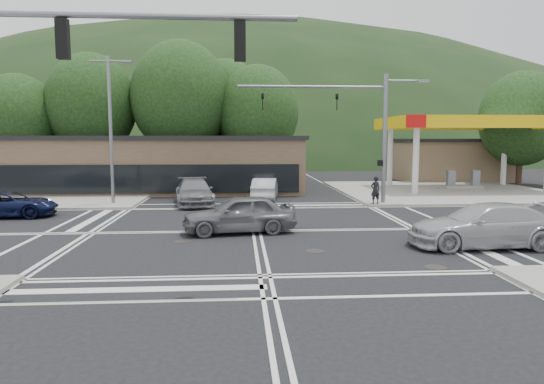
{
  "coord_description": "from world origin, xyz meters",
  "views": [
    {
      "loc": [
        -0.75,
        -21.19,
        4.07
      ],
      "look_at": [
        0.91,
        3.12,
        1.4
      ],
      "focal_mm": 32.0,
      "sensor_mm": 36.0,
      "label": 1
    }
  ],
  "objects": [
    {
      "name": "signal_mast_ne",
      "position": [
        6.95,
        8.2,
        5.07
      ],
      "size": [
        11.65,
        0.3,
        8.0
      ],
      "color": "slate",
      "rests_on": "ground"
    },
    {
      "name": "car_queue_a",
      "position": [
        1.0,
        11.23,
        0.73
      ],
      "size": [
        2.11,
        4.61,
        1.46
      ],
      "primitive_type": "imported",
      "rotation": [
        0.0,
        0.0,
        3.01
      ],
      "color": "#ABADB2",
      "rests_on": "ground"
    },
    {
      "name": "car_silver_east",
      "position": [
        8.49,
        -3.73,
        0.83
      ],
      "size": [
        5.72,
        2.38,
        1.65
      ],
      "primitive_type": "imported",
      "rotation": [
        0.0,
        0.0,
        -1.58
      ],
      "color": "#ABAEB2",
      "rests_on": "ground"
    },
    {
      "name": "hill_north",
      "position": [
        0.0,
        90.0,
        0.0
      ],
      "size": [
        252.0,
        126.0,
        140.0
      ],
      "primitive_type": "ellipsoid",
      "color": "black",
      "rests_on": "ground"
    },
    {
      "name": "car_grey_center",
      "position": [
        -0.76,
        -0.3,
        0.83
      ],
      "size": [
        5.12,
        2.65,
        1.66
      ],
      "primitive_type": "imported",
      "rotation": [
        0.0,
        0.0,
        -1.43
      ],
      "color": "slate",
      "rests_on": "ground"
    },
    {
      "name": "car_blue_west",
      "position": [
        -12.81,
        4.75,
        0.67
      ],
      "size": [
        5.03,
        2.69,
        1.35
      ],
      "primitive_type": "imported",
      "rotation": [
        0.0,
        0.0,
        1.67
      ],
      "color": "#0C1336",
      "rests_on": "ground"
    },
    {
      "name": "convenience_store",
      "position": [
        20.0,
        25.0,
        1.9
      ],
      "size": [
        10.0,
        6.0,
        3.8
      ],
      "primitive_type": "cube",
      "color": "#846B4F",
      "rests_on": "ground"
    },
    {
      "name": "gas_station_canopy",
      "position": [
        16.99,
        15.99,
        5.04
      ],
      "size": [
        12.32,
        8.34,
        5.75
      ],
      "color": "silver",
      "rests_on": "ground"
    },
    {
      "name": "car_queue_b",
      "position": [
        1.0,
        19.16,
        0.69
      ],
      "size": [
        1.78,
        4.09,
        1.37
      ],
      "primitive_type": "imported",
      "rotation": [
        0.0,
        0.0,
        3.1
      ],
      "color": "silver",
      "rests_on": "ground"
    },
    {
      "name": "car_northbound",
      "position": [
        -3.54,
        9.02,
        0.8
      ],
      "size": [
        2.99,
        5.75,
        1.59
      ],
      "primitive_type": "imported",
      "rotation": [
        0.0,
        0.0,
        0.14
      ],
      "color": "slate",
      "rests_on": "ground"
    },
    {
      "name": "streetlight_nw",
      "position": [
        -8.44,
        9.0,
        5.05
      ],
      "size": [
        2.5,
        0.25,
        9.0
      ],
      "color": "slate",
      "rests_on": "ground"
    },
    {
      "name": "commercial_row",
      "position": [
        -8.0,
        17.0,
        2.0
      ],
      "size": [
        24.0,
        8.0,
        4.0
      ],
      "primitive_type": "cube",
      "color": "brown",
      "rests_on": "ground"
    },
    {
      "name": "pedestrian",
      "position": [
        7.5,
        7.5,
        0.99
      ],
      "size": [
        0.68,
        0.52,
        1.67
      ],
      "primitive_type": "imported",
      "rotation": [
        0.0,
        0.0,
        3.35
      ],
      "color": "black",
      "rests_on": "sidewalk_ne"
    },
    {
      "name": "sidewalk_ne",
      "position": [
        15.0,
        15.0,
        0.07
      ],
      "size": [
        16.0,
        16.0,
        0.15
      ],
      "primitive_type": "cube",
      "color": "gray",
      "rests_on": "ground"
    },
    {
      "name": "tree_n_b",
      "position": [
        -6.0,
        24.0,
        7.79
      ],
      "size": [
        9.0,
        9.0,
        12.98
      ],
      "color": "#382619",
      "rests_on": "ground"
    },
    {
      "name": "tree_ne",
      "position": [
        24.0,
        20.0,
        5.84
      ],
      "size": [
        7.2,
        7.2,
        9.99
      ],
      "color": "#382619",
      "rests_on": "ground"
    },
    {
      "name": "tree_n_e",
      "position": [
        -2.0,
        28.0,
        7.14
      ],
      "size": [
        8.4,
        8.4,
        11.98
      ],
      "color": "#382619",
      "rests_on": "ground"
    },
    {
      "name": "ground",
      "position": [
        0.0,
        0.0,
        0.0
      ],
      "size": [
        120.0,
        120.0,
        0.0
      ],
      "primitive_type": "plane",
      "color": "black",
      "rests_on": "ground"
    },
    {
      "name": "tree_n_a",
      "position": [
        -14.0,
        24.0,
        7.14
      ],
      "size": [
        8.0,
        8.0,
        11.75
      ],
      "color": "#382619",
      "rests_on": "ground"
    },
    {
      "name": "signal_mast_sw",
      "position": [
        -6.39,
        -8.2,
        5.12
      ],
      "size": [
        9.14,
        0.28,
        8.0
      ],
      "color": "slate",
      "rests_on": "ground"
    },
    {
      "name": "tree_n_c",
      "position": [
        1.0,
        24.0,
        6.49
      ],
      "size": [
        7.6,
        7.6,
        10.87
      ],
      "color": "#382619",
      "rests_on": "ground"
    },
    {
      "name": "tree_n_d",
      "position": [
        -20.0,
        23.0,
        5.84
      ],
      "size": [
        6.8,
        6.8,
        9.76
      ],
      "color": "#382619",
      "rests_on": "ground"
    },
    {
      "name": "sidewalk_nw",
      "position": [
        -15.0,
        15.0,
        0.07
      ],
      "size": [
        16.0,
        16.0,
        0.15
      ],
      "primitive_type": "cube",
      "color": "gray",
      "rests_on": "ground"
    }
  ]
}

